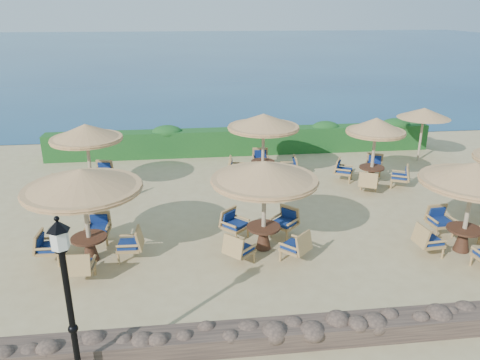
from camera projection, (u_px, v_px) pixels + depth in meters
ground at (270, 216)px, 15.55m from camera, size 120.00×120.00×0.00m
sea at (197, 48)px, 80.72m from camera, size 160.00×160.00×0.00m
hedge at (242, 141)px, 22.05m from camera, size 18.00×0.90×1.20m
stone_wall at (324, 331)px, 9.70m from camera, size 15.00×0.65×0.44m
lamp_post at (71, 312)px, 8.14m from camera, size 0.44×0.44×3.31m
extra_parasol at (424, 113)px, 20.53m from camera, size 2.30×2.30×2.41m
cafe_set_0 at (84, 196)px, 12.22m from camera, size 3.11×3.11×2.65m
cafe_set_1 at (264, 188)px, 12.84m from camera, size 2.98×2.98×2.65m
cafe_set_2 at (472, 191)px, 12.73m from camera, size 2.88×2.88×2.65m
cafe_set_3 at (87, 146)px, 16.84m from camera, size 2.73×2.73×2.65m
cafe_set_4 at (263, 134)px, 18.45m from camera, size 2.85×2.85×2.65m
cafe_set_5 at (374, 144)px, 17.85m from camera, size 2.81×2.81×2.65m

